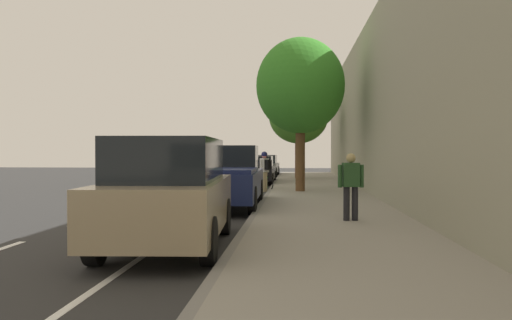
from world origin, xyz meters
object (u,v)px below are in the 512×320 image
at_px(parked_suv_tan_second, 170,191).
at_px(parked_sedan_grey_farthest, 265,166).
at_px(parked_sedan_black_far, 258,170).
at_px(pedestrian_on_phone, 351,183).
at_px(parked_pickup_dark_blue_mid, 228,179).
at_px(cyclist_with_backpack, 265,167).
at_px(bicycle_at_curb, 261,183).
at_px(street_tree_near_cyclist, 300,86).
at_px(street_tree_mid_block, 299,116).

bearing_deg(parked_suv_tan_second, parked_sedan_grey_farthest, 89.69).
bearing_deg(parked_sedan_black_far, pedestrian_on_phone, -77.82).
distance_m(parked_suv_tan_second, parked_sedan_black_far, 18.34).
distance_m(parked_pickup_dark_blue_mid, cyclist_with_backpack, 6.37).
distance_m(parked_suv_tan_second, parked_pickup_dark_blue_mid, 6.53).
bearing_deg(bicycle_at_curb, cyclist_with_backpack, -64.38).
distance_m(parked_pickup_dark_blue_mid, street_tree_near_cyclist, 6.73).
distance_m(cyclist_with_backpack, pedestrian_on_phone, 10.26).
height_order(street_tree_mid_block, pedestrian_on_phone, street_tree_mid_block).
height_order(parked_pickup_dark_blue_mid, pedestrian_on_phone, parked_pickup_dark_blue_mid).
height_order(parked_suv_tan_second, bicycle_at_curb, parked_suv_tan_second).
relative_size(parked_sedan_black_far, bicycle_at_curb, 3.39).
xyz_separation_m(parked_sedan_black_far, street_tree_near_cyclist, (2.24, -6.57, 3.69)).
bearing_deg(parked_sedan_black_far, street_tree_mid_block, 57.76).
bearing_deg(parked_sedan_black_far, parked_suv_tan_second, -90.79).
height_order(parked_pickup_dark_blue_mid, parked_sedan_grey_farthest, parked_pickup_dark_blue_mid).
distance_m(parked_sedan_grey_farthest, pedestrian_on_phone, 24.34).
xyz_separation_m(parked_suv_tan_second, cyclist_with_backpack, (0.97, 12.85, 0.05)).
relative_size(parked_suv_tan_second, bicycle_at_curb, 3.69).
height_order(parked_sedan_black_far, bicycle_at_curb, parked_sedan_black_far).
xyz_separation_m(parked_sedan_black_far, pedestrian_on_phone, (3.33, -15.41, 0.27)).
height_order(parked_sedan_grey_farthest, street_tree_near_cyclist, street_tree_near_cyclist).
height_order(parked_suv_tan_second, cyclist_with_backpack, parked_suv_tan_second).
relative_size(cyclist_with_backpack, street_tree_near_cyclist, 0.28).
height_order(parked_sedan_black_far, street_tree_near_cyclist, street_tree_near_cyclist).
bearing_deg(parked_sedan_black_far, cyclist_with_backpack, -82.59).
bearing_deg(pedestrian_on_phone, bicycle_at_curb, 105.26).
distance_m(street_tree_near_cyclist, pedestrian_on_phone, 9.55).
height_order(parked_suv_tan_second, street_tree_mid_block, street_tree_mid_block).
height_order(cyclist_with_backpack, pedestrian_on_phone, cyclist_with_backpack).
distance_m(parked_sedan_black_far, cyclist_with_backpack, 5.54).
height_order(parked_suv_tan_second, parked_pickup_dark_blue_mid, parked_suv_tan_second).
distance_m(parked_sedan_black_far, street_tree_near_cyclist, 7.86).
relative_size(parked_suv_tan_second, parked_sedan_black_far, 1.09).
bearing_deg(parked_pickup_dark_blue_mid, parked_sedan_black_far, 89.64).
bearing_deg(parked_sedan_black_far, bicycle_at_curb, -84.41).
height_order(bicycle_at_curb, street_tree_mid_block, street_tree_mid_block).
height_order(parked_pickup_dark_blue_mid, street_tree_near_cyclist, street_tree_near_cyclist).
height_order(cyclist_with_backpack, street_tree_near_cyclist, street_tree_near_cyclist).
bearing_deg(pedestrian_on_phone, street_tree_near_cyclist, 97.03).
distance_m(parked_sedan_grey_farthest, cyclist_with_backpack, 14.20).
relative_size(parked_sedan_black_far, cyclist_with_backpack, 2.51).
bearing_deg(parked_sedan_black_far, parked_pickup_dark_blue_mid, -90.36).
xyz_separation_m(street_tree_near_cyclist, pedestrian_on_phone, (1.09, -8.84, -3.42)).
relative_size(parked_pickup_dark_blue_mid, cyclist_with_backpack, 3.02).
height_order(parked_pickup_dark_blue_mid, parked_sedan_black_far, parked_pickup_dark_blue_mid).
distance_m(parked_sedan_black_far, pedestrian_on_phone, 15.77).
height_order(street_tree_near_cyclist, pedestrian_on_phone, street_tree_near_cyclist).
xyz_separation_m(parked_pickup_dark_blue_mid, cyclist_with_backpack, (0.79, 6.32, 0.18)).
xyz_separation_m(parked_sedan_grey_farthest, street_tree_near_cyclist, (2.34, -15.25, 3.69)).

